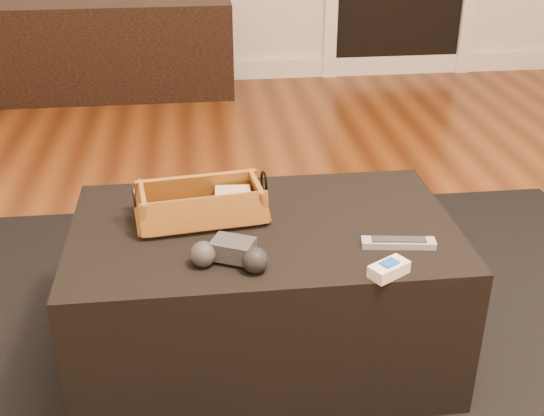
{
  "coord_description": "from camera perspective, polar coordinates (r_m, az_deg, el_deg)",
  "views": [
    {
      "loc": [
        -0.04,
        -1.59,
        1.29
      ],
      "look_at": [
        0.14,
        -0.06,
        0.49
      ],
      "focal_mm": 45.0,
      "sensor_mm": 36.0,
      "label": 1
    }
  ],
  "objects": [
    {
      "name": "silver_remote",
      "position": [
        1.71,
        10.54,
        -2.86
      ],
      "size": [
        0.18,
        0.07,
        0.02
      ],
      "color": "#ACAEB4",
      "rests_on": "ottoman"
    },
    {
      "name": "area_rug",
      "position": [
        1.98,
        -0.49,
        -13.06
      ],
      "size": [
        2.6,
        2.0,
        0.01
      ],
      "primitive_type": "cube",
      "color": "black",
      "rests_on": "floor"
    },
    {
      "name": "baseboard",
      "position": [
        4.49,
        -6.18,
        11.31
      ],
      "size": [
        5.0,
        0.04,
        0.12
      ],
      "primitive_type": "cube",
      "color": "white",
      "rests_on": "floor"
    },
    {
      "name": "tv_remote",
      "position": [
        1.79,
        -6.4,
        -0.57
      ],
      "size": [
        0.18,
        0.08,
        0.02
      ],
      "primitive_type": "cube",
      "rotation": [
        0.0,
        0.0,
        0.23
      ],
      "color": "black",
      "rests_on": "wicker_basket"
    },
    {
      "name": "media_cabinet",
      "position": [
        4.24,
        -13.21,
        12.85
      ],
      "size": [
        1.41,
        0.45,
        0.55
      ],
      "primitive_type": "cube",
      "color": "black",
      "rests_on": "floor"
    },
    {
      "name": "game_controller",
      "position": [
        1.59,
        -3.49,
        -3.86
      ],
      "size": [
        0.2,
        0.14,
        0.06
      ],
      "color": "#2F2F32",
      "rests_on": "ottoman"
    },
    {
      "name": "cloth_bundle",
      "position": [
        1.83,
        -3.28,
        0.8
      ],
      "size": [
        0.1,
        0.07,
        0.05
      ],
      "primitive_type": "cube",
      "rotation": [
        0.0,
        0.0,
        -0.05
      ],
      "color": "tan",
      "rests_on": "wicker_basket"
    },
    {
      "name": "floor",
      "position": [
        2.05,
        -4.33,
        -11.91
      ],
      "size": [
        5.0,
        5.5,
        0.01
      ],
      "primitive_type": "cube",
      "color": "brown",
      "rests_on": "ground"
    },
    {
      "name": "cream_gadget",
      "position": [
        1.59,
        9.75,
        -5.06
      ],
      "size": [
        0.11,
        0.09,
        0.03
      ],
      "color": "white",
      "rests_on": "ottoman"
    },
    {
      "name": "ottoman",
      "position": [
        1.88,
        -0.68,
        -7.07
      ],
      "size": [
        1.0,
        0.6,
        0.42
      ],
      "primitive_type": "cube",
      "color": "black",
      "rests_on": "area_rug"
    },
    {
      "name": "wicker_basket",
      "position": [
        1.8,
        -5.95,
        0.21
      ],
      "size": [
        0.36,
        0.22,
        0.12
      ],
      "color": "#8F5D20",
      "rests_on": "ottoman"
    }
  ]
}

